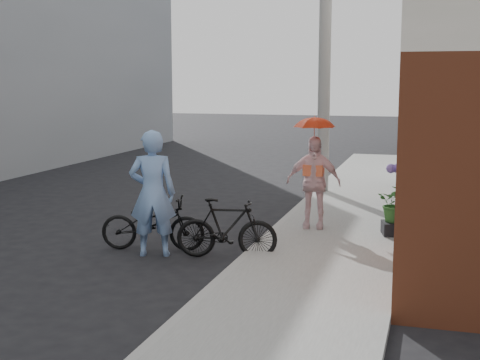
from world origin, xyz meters
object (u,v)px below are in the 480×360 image
at_px(kimono_woman, 313,182).
at_px(utility_pole, 325,44).
at_px(bike_right, 227,228).
at_px(bike_left, 153,223).
at_px(planter, 395,228).
at_px(officer, 153,193).

bearing_deg(kimono_woman, utility_pole, 92.94).
bearing_deg(bike_right, bike_left, 73.43).
bearing_deg(planter, bike_left, -155.79).
height_order(utility_pole, bike_right, utility_pole).
height_order(bike_left, planter, bike_left).
bearing_deg(planter, officer, -151.13).
bearing_deg(officer, planter, -169.18).
height_order(utility_pole, officer, utility_pole).
bearing_deg(kimono_woman, bike_right, -120.60).
bearing_deg(bike_left, bike_right, -107.27).
height_order(utility_pole, kimono_woman, utility_pole).
xyz_separation_m(utility_pole, bike_right, (-0.50, -5.85, -3.04)).
bearing_deg(planter, utility_pole, 115.10).
bearing_deg(bike_right, utility_pole, -15.44).
height_order(kimono_woman, planter, kimono_woman).
relative_size(utility_pole, planter, 16.94).
distance_m(utility_pole, bike_left, 6.72).
distance_m(utility_pole, planter, 5.55).
relative_size(officer, bike_right, 1.27).
height_order(officer, planter, officer).
xyz_separation_m(officer, kimono_woman, (2.12, 2.12, -0.05)).
distance_m(kimono_woman, planter, 1.59).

